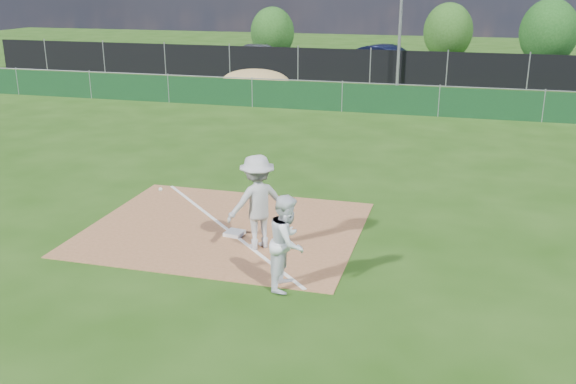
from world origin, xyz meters
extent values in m
plane|color=#1E430E|center=(0.00, 10.00, 0.00)|extent=(90.00, 90.00, 0.00)
cube|color=#915D3A|center=(0.00, 1.00, 0.01)|extent=(6.00, 5.00, 0.02)
cube|color=white|center=(0.00, 1.00, 0.03)|extent=(5.01, 5.01, 0.01)
cube|color=black|center=(0.00, 15.00, 0.60)|extent=(44.00, 0.05, 1.20)
ellipsoid|color=#A2854E|center=(-5.00, 18.50, 0.58)|extent=(3.38, 2.60, 1.17)
cube|color=black|center=(0.00, 23.00, 0.90)|extent=(46.00, 0.04, 1.80)
cube|color=black|center=(0.00, 28.00, 0.01)|extent=(46.00, 9.00, 0.01)
cylinder|color=slate|center=(1.50, 22.70, 4.00)|extent=(0.16, 0.16, 8.00)
cube|color=white|center=(0.35, 0.66, 0.06)|extent=(0.43, 0.43, 0.08)
imported|color=silver|center=(1.05, 0.17, 1.01)|extent=(1.45, 1.39, 1.98)
sphere|color=white|center=(-0.94, -0.17, 1.22)|extent=(0.08, 0.08, 0.08)
imported|color=white|center=(2.12, -1.40, 0.88)|extent=(0.67, 0.86, 1.76)
imported|color=#A0A2A7|center=(-7.64, 28.26, 0.78)|extent=(4.87, 3.33, 1.54)
imported|color=black|center=(0.45, 27.02, 0.84)|extent=(5.30, 3.43, 1.65)
imported|color=black|center=(5.93, 27.37, 0.60)|extent=(4.31, 2.33, 1.19)
cylinder|color=#382316|center=(-8.20, 32.11, 0.50)|extent=(0.24, 0.24, 1.01)
ellipsoid|color=#1C4915|center=(-8.20, 32.11, 1.85)|extent=(3.02, 3.02, 3.47)
cylinder|color=#382316|center=(3.58, 34.25, 0.55)|extent=(0.24, 0.24, 1.10)
ellipsoid|color=#214C15|center=(3.58, 34.25, 2.01)|extent=(3.29, 3.29, 3.78)
cylinder|color=#382316|center=(9.79, 32.66, 0.60)|extent=(0.24, 0.24, 1.19)
ellipsoid|color=#164513|center=(9.79, 32.66, 2.19)|extent=(3.58, 3.58, 4.12)
camera|label=1|loc=(4.94, -11.60, 5.34)|focal=40.00mm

